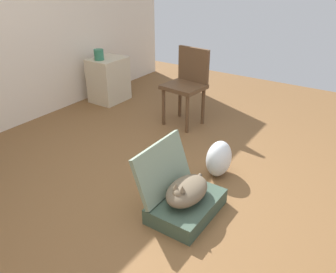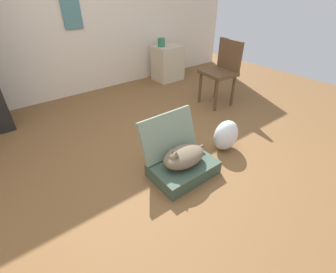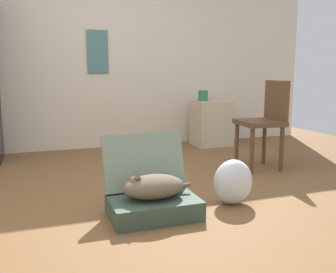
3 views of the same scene
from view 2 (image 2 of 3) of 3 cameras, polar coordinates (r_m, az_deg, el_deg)
ground_plane at (r=2.65m, az=-2.36°, el=-3.79°), size 7.68×7.68×0.00m
wall_back at (r=4.19m, az=-23.46°, el=26.77°), size 6.40×0.15×2.60m
suitcase_base at (r=2.33m, az=3.73°, el=-7.80°), size 0.62×0.43×0.14m
suitcase_lid at (r=2.30m, az=0.18°, el=0.44°), size 0.62×0.18×0.42m
cat at (r=2.23m, az=3.75°, el=-4.84°), size 0.52×0.28×0.21m
plastic_bag_white at (r=2.69m, az=13.88°, el=0.28°), size 0.31×0.22×0.35m
side_table at (r=4.71m, az=-0.07°, el=17.36°), size 0.51×0.42×0.63m
vase_tall at (r=4.57m, az=-1.63°, el=21.86°), size 0.13×0.13×0.15m
chair at (r=3.68m, az=12.92°, el=15.54°), size 0.46×0.50×0.94m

